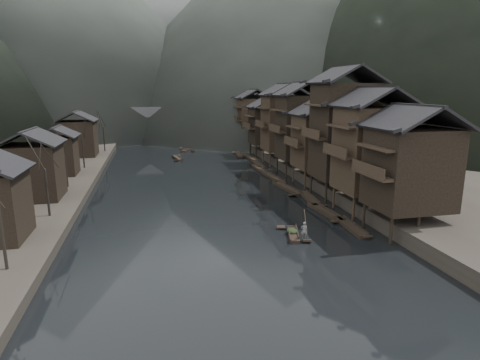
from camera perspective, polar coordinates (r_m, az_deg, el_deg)
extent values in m
plane|color=black|center=(43.73, -3.19, -5.62)|extent=(300.00, 300.00, 0.00)
cube|color=#2D2823|center=(91.93, 14.58, 4.36)|extent=(40.00, 200.00, 1.80)
cylinder|color=black|center=(39.04, 20.69, -6.76)|extent=(0.30, 0.30, 2.90)
cylinder|color=black|center=(42.90, 17.22, -4.75)|extent=(0.30, 0.30, 2.90)
cylinder|color=black|center=(40.57, 23.97, -6.31)|extent=(0.30, 0.30, 2.90)
cylinder|color=black|center=(44.30, 20.33, -4.42)|extent=(0.30, 0.30, 2.90)
cube|color=black|center=(41.38, 23.06, 1.49)|extent=(7.00, 6.00, 7.65)
cube|color=black|center=(39.28, 18.25, 0.74)|extent=(1.20, 5.70, 0.25)
cylinder|color=black|center=(44.73, 15.84, -3.94)|extent=(0.30, 0.30, 2.90)
cylinder|color=black|center=(48.83, 13.20, -2.38)|extent=(0.30, 0.30, 2.90)
cylinder|color=black|center=(46.07, 18.86, -3.66)|extent=(0.30, 0.30, 2.90)
cylinder|color=black|center=(50.06, 16.04, -2.17)|extent=(0.30, 0.30, 2.90)
cube|color=black|center=(47.02, 18.25, 4.14)|extent=(7.00, 6.00, 9.29)
cube|color=black|center=(45.19, 13.83, 3.49)|extent=(1.20, 5.70, 0.25)
cylinder|color=black|center=(50.75, 12.13, -1.75)|extent=(0.30, 0.30, 2.90)
cylinder|color=black|center=(55.01, 10.07, -0.53)|extent=(0.30, 0.30, 2.90)
cylinder|color=black|center=(51.93, 14.90, -1.56)|extent=(0.30, 0.30, 2.90)
cylinder|color=black|center=(56.11, 12.67, -0.38)|extent=(0.30, 0.30, 2.90)
cube|color=black|center=(52.95, 14.50, 6.71)|extent=(7.00, 6.00, 11.89)
cube|color=black|center=(51.33, 10.45, 6.05)|extent=(1.20, 5.70, 0.25)
cylinder|color=black|center=(56.99, 9.23, -0.03)|extent=(0.30, 0.30, 2.90)
cylinder|color=black|center=(61.36, 7.59, 0.95)|extent=(0.30, 0.30, 2.90)
cylinder|color=black|center=(58.05, 11.76, 0.11)|extent=(0.30, 0.30, 2.90)
cylinder|color=black|center=(62.35, 9.96, 1.06)|extent=(0.30, 0.30, 2.90)
cube|color=black|center=(59.48, 11.34, 5.40)|extent=(7.00, 6.00, 7.56)
cube|color=black|center=(58.04, 7.70, 4.98)|extent=(1.20, 5.70, 0.25)
cylinder|color=black|center=(64.31, 6.62, 1.53)|extent=(0.30, 0.30, 2.90)
cylinder|color=black|center=(68.78, 5.31, 2.30)|extent=(0.30, 0.30, 2.90)
cylinder|color=black|center=(65.26, 8.90, 1.62)|extent=(0.30, 0.30, 2.90)
cylinder|color=black|center=(69.66, 7.47, 2.38)|extent=(0.30, 0.30, 2.90)
cube|color=black|center=(66.69, 8.62, 7.40)|extent=(7.00, 6.00, 10.14)
cube|color=black|center=(65.41, 5.31, 6.94)|extent=(1.20, 5.70, 0.25)
cylinder|color=black|center=(72.73, 4.31, 2.89)|extent=(0.30, 0.30, 2.90)
cylinder|color=black|center=(77.27, 3.28, 3.50)|extent=(0.30, 0.30, 2.90)
cylinder|color=black|center=(73.56, 6.36, 2.97)|extent=(0.30, 0.30, 2.90)
cylinder|color=black|center=(78.05, 5.23, 3.56)|extent=(0.30, 0.30, 2.90)
cube|color=black|center=(75.13, 6.14, 8.03)|extent=(7.00, 6.00, 10.02)
cube|color=black|center=(73.99, 3.17, 7.62)|extent=(1.20, 5.70, 0.25)
cylinder|color=black|center=(82.22, 2.30, 4.08)|extent=(0.30, 0.30, 2.90)
cylinder|color=black|center=(86.82, 1.49, 4.55)|extent=(0.30, 0.30, 2.90)
cylinder|color=black|center=(82.96, 4.14, 4.13)|extent=(0.30, 0.30, 2.90)
cylinder|color=black|center=(87.52, 3.24, 4.60)|extent=(0.30, 0.30, 2.90)
cube|color=black|center=(84.74, 3.95, 7.72)|extent=(7.00, 6.00, 7.38)
cube|color=black|center=(83.73, 1.30, 7.43)|extent=(1.20, 5.70, 0.25)
cylinder|color=black|center=(93.75, 0.42, 5.18)|extent=(0.30, 0.30, 2.90)
cylinder|color=black|center=(98.39, -0.21, 5.54)|extent=(0.30, 0.30, 2.90)
cylinder|color=black|center=(94.40, 2.05, 5.22)|extent=(0.30, 0.30, 2.90)
cylinder|color=black|center=(99.01, 1.35, 5.58)|extent=(0.30, 0.30, 2.90)
cube|color=black|center=(96.21, 1.92, 8.83)|extent=(7.00, 6.00, 8.95)
cube|color=black|center=(95.33, -0.44, 8.52)|extent=(1.20, 5.70, 0.25)
cube|color=black|center=(53.63, -27.31, 1.32)|extent=(6.00, 6.00, 6.50)
cube|color=black|center=(67.12, -24.36, 3.37)|extent=(5.00, 5.00, 5.80)
cube|color=black|center=(84.60, -22.00, 5.66)|extent=(6.50, 6.50, 6.80)
cylinder|color=black|center=(33.56, -30.05, -6.62)|extent=(0.24, 0.24, 4.92)
cylinder|color=black|center=(45.56, -25.35, -1.28)|extent=(0.24, 0.24, 4.99)
cylinder|color=black|center=(58.22, -22.58, 1.46)|extent=(0.24, 0.24, 4.27)
cylinder|color=black|center=(71.38, -20.80, 3.74)|extent=(0.24, 0.24, 4.72)
cylinder|color=black|center=(89.30, -19.22, 5.66)|extent=(0.24, 0.24, 5.08)
cube|color=black|center=(42.49, 15.42, -6.43)|extent=(1.37, 6.15, 0.30)
cube|color=black|center=(42.43, 15.43, -6.20)|extent=(1.42, 6.03, 0.10)
cube|color=black|center=(44.85, 13.54, -5.11)|extent=(0.97, 0.80, 0.33)
cube|color=black|center=(40.11, 17.55, -7.53)|extent=(0.97, 0.80, 0.33)
cube|color=black|center=(46.62, 12.02, -4.52)|extent=(1.72, 6.96, 0.30)
cube|color=black|center=(46.57, 12.03, -4.31)|extent=(1.76, 6.83, 0.10)
cube|color=black|center=(49.57, 10.78, -3.24)|extent=(1.01, 0.93, 0.35)
cube|color=black|center=(43.63, 13.45, -5.61)|extent=(1.01, 0.93, 0.35)
cube|color=black|center=(52.00, 9.82, -2.60)|extent=(1.80, 7.17, 0.30)
cube|color=black|center=(51.96, 9.82, -2.41)|extent=(1.85, 7.04, 0.10)
cube|color=black|center=(54.89, 8.16, -1.57)|extent=(1.02, 0.96, 0.35)
cube|color=black|center=(49.11, 11.68, -3.44)|extent=(1.02, 0.96, 0.35)
cube|color=black|center=(56.67, 6.71, -1.21)|extent=(2.12, 7.58, 0.30)
cube|color=black|center=(56.62, 6.72, -1.04)|extent=(2.15, 7.44, 0.10)
cube|color=black|center=(60.07, 6.05, -0.25)|extent=(1.05, 1.04, 0.36)
cube|color=black|center=(53.22, 7.47, -2.01)|extent=(1.05, 1.04, 0.36)
cube|color=black|center=(63.57, 4.58, 0.38)|extent=(1.53, 6.29, 0.30)
cube|color=black|center=(63.53, 4.58, 0.54)|extent=(1.57, 6.17, 0.10)
cube|color=black|center=(66.39, 4.00, 1.05)|extent=(0.99, 0.83, 0.33)
cube|color=black|center=(60.70, 5.22, -0.10)|extent=(0.99, 0.83, 0.33)
cube|color=black|center=(69.78, 2.76, 1.53)|extent=(1.27, 6.93, 0.30)
cube|color=black|center=(69.74, 2.76, 1.68)|extent=(1.32, 6.79, 0.10)
cube|color=black|center=(72.91, 2.14, 2.14)|extent=(0.96, 0.87, 0.35)
cube|color=black|center=(66.60, 3.44, 1.10)|extent=(0.96, 0.87, 0.35)
cube|color=black|center=(74.00, 2.58, 2.19)|extent=(1.26, 6.24, 0.30)
cube|color=black|center=(73.97, 2.58, 2.32)|extent=(1.31, 6.11, 0.10)
cube|color=black|center=(76.79, 1.95, 2.69)|extent=(0.95, 0.79, 0.33)
cube|color=black|center=(71.18, 3.26, 1.86)|extent=(0.95, 0.79, 0.33)
cube|color=black|center=(80.72, 1.52, 3.09)|extent=(1.30, 7.06, 0.30)
cube|color=black|center=(80.69, 1.52, 3.22)|extent=(1.35, 6.92, 0.10)
cube|color=black|center=(83.95, 1.02, 3.57)|extent=(0.96, 0.89, 0.35)
cube|color=black|center=(77.45, 2.05, 2.78)|extent=(0.96, 0.89, 0.35)
cube|color=black|center=(85.08, -0.15, 3.60)|extent=(1.79, 6.18, 0.30)
cube|color=black|center=(85.05, -0.15, 3.72)|extent=(1.83, 6.06, 0.10)
cube|color=black|center=(87.80, -0.77, 3.98)|extent=(1.02, 0.85, 0.33)
cube|color=black|center=(82.34, 0.51, 3.39)|extent=(1.02, 0.85, 0.33)
cube|color=black|center=(82.03, -8.93, 3.10)|extent=(1.87, 5.69, 0.30)
cube|color=black|center=(82.00, -8.93, 3.22)|extent=(1.91, 5.58, 0.10)
cube|color=black|center=(84.64, -8.76, 3.50)|extent=(0.95, 0.82, 0.32)
cube|color=black|center=(79.37, -9.11, 2.87)|extent=(0.95, 0.82, 0.32)
cube|color=black|center=(92.95, -7.58, 4.28)|extent=(3.22, 5.05, 0.30)
cube|color=black|center=(92.93, -7.58, 4.39)|extent=(3.22, 4.98, 0.10)
cube|color=black|center=(95.02, -8.37, 4.53)|extent=(1.05, 0.96, 0.30)
cube|color=black|center=(90.86, -6.75, 4.20)|extent=(1.05, 0.96, 0.30)
cube|color=#4C4C4F|center=(113.33, -9.28, 9.34)|extent=(40.00, 6.00, 1.60)
cube|color=#4C4C4F|center=(110.57, -9.22, 9.93)|extent=(40.00, 0.50, 1.00)
cube|color=#4C4C4F|center=(115.95, -9.39, 10.06)|extent=(40.00, 0.50, 1.00)
cube|color=#4C4C4F|center=(113.68, -16.32, 6.98)|extent=(3.20, 6.00, 6.40)
cube|color=#4C4C4F|center=(113.46, -11.50, 7.23)|extent=(3.20, 6.00, 6.40)
cube|color=#4C4C4F|center=(113.99, -6.94, 7.42)|extent=(3.20, 6.00, 6.40)
cube|color=#4C4C4F|center=(115.30, -2.19, 7.56)|extent=(3.20, 6.00, 6.40)
cone|color=#474F49|center=(184.62, 7.80, 22.95)|extent=(195.00, 195.00, 93.01)
cube|color=black|center=(39.33, 7.59, -7.65)|extent=(2.11, 4.42, 0.30)
cube|color=black|center=(39.26, 7.60, -7.40)|extent=(2.14, 4.35, 0.10)
cube|color=black|center=(40.86, 5.86, -6.59)|extent=(0.92, 0.75, 0.28)
cube|color=black|center=(37.74, 9.48, -8.38)|extent=(0.92, 0.75, 0.28)
ellipsoid|color=black|center=(39.29, 7.43, -6.74)|extent=(1.03, 1.35, 0.62)
imported|color=slate|center=(37.72, 9.12, -6.77)|extent=(0.71, 0.56, 1.70)
cylinder|color=#8C7A51|center=(36.92, 9.57, -2.47)|extent=(1.36, 1.94, 4.14)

